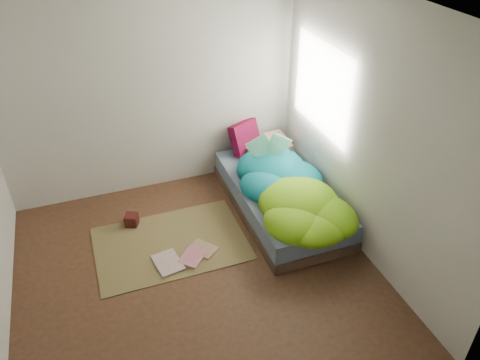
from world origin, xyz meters
name	(u,v)px	position (x,y,z in m)	size (l,w,h in m)	color
ground	(198,275)	(0.00, 0.00, 0.00)	(3.50, 3.50, 0.00)	#402A18
room_walls	(189,131)	(0.01, 0.01, 1.63)	(3.54, 3.54, 2.62)	#BBB9B1
bed	(280,197)	(1.22, 0.72, 0.17)	(1.00, 2.00, 0.34)	#3E2D22
duvet	(290,183)	(1.22, 0.50, 0.51)	(0.96, 1.84, 0.34)	#086E7D
rug	(171,243)	(-0.15, 0.55, 0.01)	(1.60, 1.10, 0.01)	brown
pillow_floral	(266,146)	(1.37, 1.52, 0.41)	(0.59, 0.37, 0.13)	silver
pillow_magenta	(245,137)	(1.11, 1.60, 0.54)	(0.40, 0.12, 0.40)	#490418
open_book	(269,139)	(1.18, 1.00, 0.81)	(0.42, 0.09, 0.26)	green
wooden_box	(132,220)	(-0.49, 1.01, 0.08)	(0.14, 0.14, 0.14)	#330F0B
floor_book_a	(156,267)	(-0.37, 0.23, 0.03)	(0.26, 0.35, 0.03)	beige
floor_book_b	(183,254)	(-0.07, 0.32, 0.03)	(0.22, 0.30, 0.03)	pink
floor_book_c	(197,255)	(0.07, 0.26, 0.02)	(0.21, 0.29, 0.02)	tan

